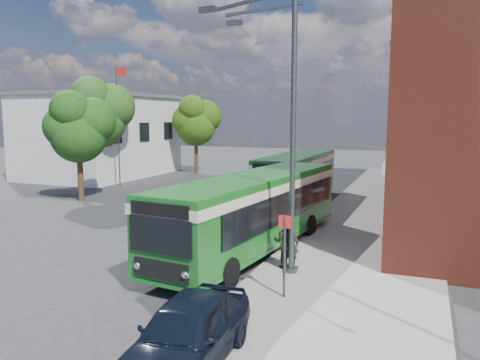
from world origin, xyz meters
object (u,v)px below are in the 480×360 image
at_px(street_lamp, 282,132).
at_px(bus_front, 254,206).
at_px(bus_rear, 297,174).
at_px(parked_car, 187,333).

height_order(street_lamp, bus_front, street_lamp).
distance_m(bus_rear, parked_car, 19.92).
xyz_separation_m(bus_front, bus_rear, (-1.12, 10.81, -0.00)).
bearing_deg(parked_car, street_lamp, 86.84).
xyz_separation_m(street_lamp, parked_car, (-0.04, -6.55, -3.92)).
relative_size(street_lamp, bus_rear, 0.88).
xyz_separation_m(street_lamp, bus_rear, (-2.91, 13.14, -2.96)).
height_order(bus_front, bus_rear, same).
bearing_deg(bus_front, street_lamp, -52.59).
bearing_deg(parked_car, bus_front, 98.31).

